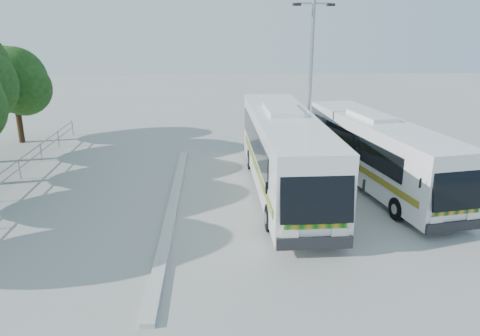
{
  "coord_description": "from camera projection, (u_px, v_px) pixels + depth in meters",
  "views": [
    {
      "loc": [
        -0.5,
        -16.12,
        7.5
      ],
      "look_at": [
        0.5,
        1.93,
        1.69
      ],
      "focal_mm": 35.0,
      "sensor_mm": 36.0,
      "label": 1
    }
  ],
  "objects": [
    {
      "name": "ground",
      "position": [
        230.0,
        226.0,
        17.65
      ],
      "size": [
        100.0,
        100.0,
        0.0
      ],
      "primitive_type": "plane",
      "color": "#979792",
      "rests_on": "ground"
    },
    {
      "name": "kerb_divider",
      "position": [
        173.0,
        206.0,
        19.4
      ],
      "size": [
        0.4,
        16.0,
        0.15
      ],
      "primitive_type": "cube",
      "color": "#B2B2AD",
      "rests_on": "ground"
    },
    {
      "name": "railing",
      "position": [
        1.0,
        178.0,
        20.7
      ],
      "size": [
        0.06,
        22.0,
        1.0
      ],
      "color": "gray",
      "rests_on": "ground"
    },
    {
      "name": "tree_far_e",
      "position": [
        15.0,
        80.0,
        28.43
      ],
      "size": [
        4.54,
        4.28,
        5.92
      ],
      "color": "#382314",
      "rests_on": "ground"
    },
    {
      "name": "coach_main",
      "position": [
        285.0,
        151.0,
        20.56
      ],
      "size": [
        2.82,
        12.59,
        3.48
      ],
      "rotation": [
        0.0,
        0.0,
        0.02
      ],
      "color": "silver",
      "rests_on": "ground"
    },
    {
      "name": "coach_adjacent",
      "position": [
        379.0,
        152.0,
        21.22
      ],
      "size": [
        4.14,
        11.43,
        3.11
      ],
      "rotation": [
        0.0,
        0.0,
        0.17
      ],
      "color": "silver",
      "rests_on": "ground"
    },
    {
      "name": "lamppost",
      "position": [
        310.0,
        82.0,
        22.24
      ],
      "size": [
        2.03,
        0.61,
        8.35
      ],
      "rotation": [
        0.0,
        0.0,
        0.21
      ],
      "color": "#989BA0",
      "rests_on": "ground"
    }
  ]
}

